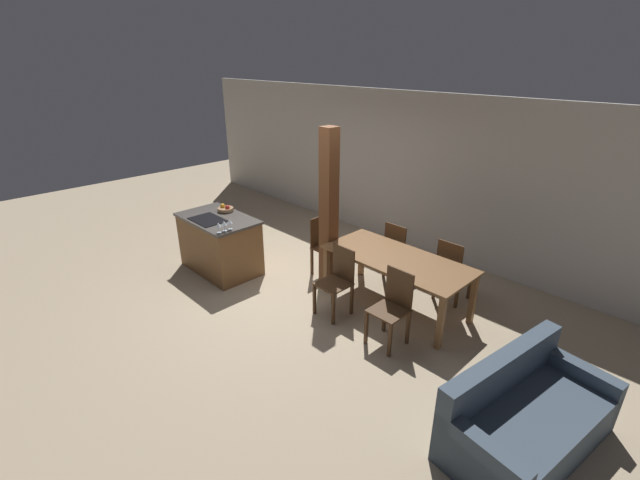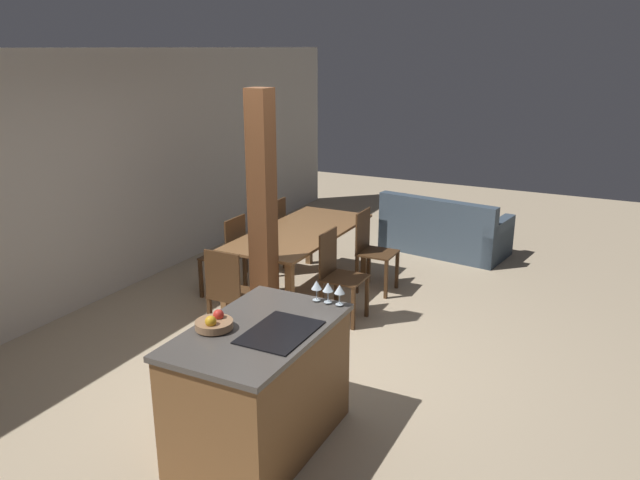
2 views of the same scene
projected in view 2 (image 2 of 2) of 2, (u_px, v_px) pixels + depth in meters
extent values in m
plane|color=tan|center=(310.00, 361.00, 5.61)|extent=(16.00, 16.00, 0.00)
cube|color=beige|center=(68.00, 185.00, 6.42)|extent=(11.20, 0.08, 2.70)
cube|color=brown|center=(260.00, 390.00, 4.32)|extent=(1.28, 0.78, 0.87)
cube|color=#4C4742|center=(258.00, 331.00, 4.18)|extent=(1.32, 0.82, 0.04)
cube|color=black|center=(280.00, 332.00, 4.11)|extent=(0.56, 0.40, 0.01)
cylinder|color=#99704C|center=(214.00, 324.00, 4.15)|extent=(0.25, 0.25, 0.05)
sphere|color=red|center=(218.00, 315.00, 4.18)|extent=(0.07, 0.07, 0.07)
sphere|color=gold|center=(211.00, 321.00, 4.08)|extent=(0.08, 0.08, 0.08)
cylinder|color=silver|center=(339.00, 304.00, 4.53)|extent=(0.06, 0.06, 0.00)
cylinder|color=silver|center=(340.00, 299.00, 4.52)|extent=(0.01, 0.01, 0.08)
cone|color=silver|center=(340.00, 289.00, 4.50)|extent=(0.08, 0.08, 0.07)
cylinder|color=silver|center=(328.00, 302.00, 4.57)|extent=(0.06, 0.06, 0.00)
cylinder|color=silver|center=(328.00, 296.00, 4.56)|extent=(0.01, 0.01, 0.08)
cone|color=silver|center=(328.00, 287.00, 4.54)|extent=(0.08, 0.08, 0.07)
cylinder|color=silver|center=(317.00, 300.00, 4.61)|extent=(0.06, 0.06, 0.00)
cylinder|color=silver|center=(317.00, 294.00, 4.60)|extent=(0.01, 0.01, 0.08)
cone|color=silver|center=(317.00, 285.00, 4.58)|extent=(0.08, 0.08, 0.07)
cube|color=brown|center=(300.00, 232.00, 6.96)|extent=(2.01, 0.91, 0.03)
cube|color=brown|center=(290.00, 298.00, 6.10)|extent=(0.07, 0.07, 0.72)
cube|color=brown|center=(365.00, 245.00, 7.71)|extent=(0.07, 0.07, 0.72)
cube|color=brown|center=(224.00, 285.00, 6.44)|extent=(0.07, 0.07, 0.72)
cube|color=brown|center=(309.00, 237.00, 8.04)|extent=(0.07, 0.07, 0.72)
cube|color=#472D19|center=(345.00, 278.00, 6.33)|extent=(0.40, 0.40, 0.02)
cube|color=#472D19|center=(328.00, 253.00, 6.34)|extent=(0.38, 0.02, 0.47)
cube|color=#472D19|center=(353.00, 309.00, 6.17)|extent=(0.04, 0.04, 0.45)
cube|color=#472D19|center=(367.00, 297.00, 6.48)|extent=(0.04, 0.04, 0.45)
cube|color=#472D19|center=(321.00, 303.00, 6.33)|extent=(0.04, 0.04, 0.45)
cube|color=#472D19|center=(336.00, 291.00, 6.63)|extent=(0.04, 0.04, 0.45)
cube|color=#472D19|center=(378.00, 253.00, 7.11)|extent=(0.40, 0.40, 0.02)
cube|color=#472D19|center=(363.00, 230.00, 7.11)|extent=(0.38, 0.02, 0.47)
cube|color=#472D19|center=(386.00, 280.00, 6.95)|extent=(0.04, 0.04, 0.45)
cube|color=#472D19|center=(397.00, 270.00, 7.25)|extent=(0.04, 0.04, 0.45)
cube|color=#472D19|center=(357.00, 275.00, 7.10)|extent=(0.04, 0.04, 0.45)
cube|color=#472D19|center=(369.00, 265.00, 7.40)|extent=(0.04, 0.04, 0.45)
cube|color=#472D19|center=(222.00, 257.00, 6.98)|extent=(0.40, 0.40, 0.02)
cube|color=#472D19|center=(235.00, 238.00, 6.83)|extent=(0.38, 0.02, 0.47)
cube|color=#472D19|center=(220.00, 269.00, 7.28)|extent=(0.04, 0.04, 0.45)
cube|color=#472D19|center=(201.00, 279.00, 6.98)|extent=(0.04, 0.04, 0.45)
cube|color=#472D19|center=(245.00, 274.00, 7.13)|extent=(0.04, 0.04, 0.45)
cube|color=#472D19|center=(227.00, 284.00, 6.82)|extent=(0.04, 0.04, 0.45)
cube|color=#472D19|center=(265.00, 236.00, 7.75)|extent=(0.40, 0.40, 0.02)
cube|color=#472D19|center=(277.00, 219.00, 7.60)|extent=(0.38, 0.02, 0.47)
cube|color=#472D19|center=(261.00, 248.00, 8.05)|extent=(0.04, 0.04, 0.45)
cube|color=#472D19|center=(246.00, 256.00, 7.75)|extent=(0.04, 0.04, 0.45)
cube|color=#472D19|center=(284.00, 252.00, 7.90)|extent=(0.04, 0.04, 0.45)
cube|color=#472D19|center=(270.00, 260.00, 7.60)|extent=(0.04, 0.04, 0.45)
cube|color=#472D19|center=(235.00, 294.00, 5.93)|extent=(0.40, 0.40, 0.02)
cube|color=#472D19|center=(222.00, 276.00, 5.69)|extent=(0.02, 0.38, 0.47)
cube|color=#472D19|center=(262.00, 313.00, 6.07)|extent=(0.04, 0.04, 0.45)
cube|color=#472D19|center=(231.00, 307.00, 6.22)|extent=(0.04, 0.04, 0.45)
cube|color=#472D19|center=(241.00, 327.00, 5.77)|extent=(0.04, 0.04, 0.45)
cube|color=#472D19|center=(210.00, 320.00, 5.92)|extent=(0.04, 0.04, 0.45)
cube|color=#3D4C5B|center=(445.00, 236.00, 8.58)|extent=(1.04, 1.74, 0.42)
cube|color=#3D4C5B|center=(436.00, 213.00, 8.21)|extent=(0.40, 1.65, 0.38)
cube|color=#3D4C5B|center=(498.00, 241.00, 8.14)|extent=(0.82, 0.26, 0.56)
cube|color=#3D4C5B|center=(397.00, 223.00, 8.97)|extent=(0.82, 0.26, 0.56)
cube|color=brown|center=(263.00, 218.00, 5.81)|extent=(0.21, 0.21, 2.37)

